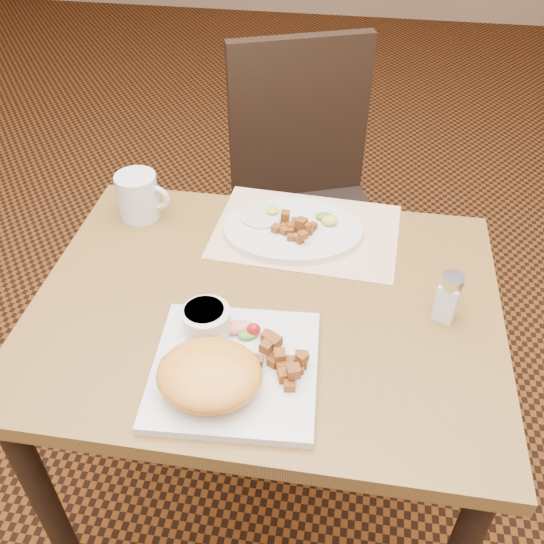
{
  "coord_description": "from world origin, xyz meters",
  "views": [
    {
      "loc": [
        0.15,
        -0.83,
        1.56
      ],
      "look_at": [
        0.01,
        0.01,
        0.82
      ],
      "focal_mm": 40.0,
      "sensor_mm": 36.0,
      "label": 1
    }
  ],
  "objects_px": {
    "chair_far": "(306,192)",
    "plate_square": "(235,369)",
    "plate_oval": "(293,230)",
    "salt_shaker": "(449,297)",
    "table": "(266,340)",
    "coffee_mug": "(139,196)"
  },
  "relations": [
    {
      "from": "chair_far",
      "to": "plate_square",
      "type": "height_order",
      "value": "chair_far"
    },
    {
      "from": "plate_oval",
      "to": "salt_shaker",
      "type": "xyz_separation_m",
      "value": [
        0.31,
        -0.21,
        0.04
      ]
    },
    {
      "from": "plate_square",
      "to": "chair_far",
      "type": "bearing_deg",
      "value": 88.24
    },
    {
      "from": "plate_square",
      "to": "salt_shaker",
      "type": "height_order",
      "value": "salt_shaker"
    },
    {
      "from": "plate_oval",
      "to": "salt_shaker",
      "type": "distance_m",
      "value": 0.38
    },
    {
      "from": "table",
      "to": "plate_oval",
      "type": "bearing_deg",
      "value": 84.01
    },
    {
      "from": "salt_shaker",
      "to": "coffee_mug",
      "type": "xyz_separation_m",
      "value": [
        -0.67,
        0.23,
        0.0
      ]
    },
    {
      "from": "salt_shaker",
      "to": "coffee_mug",
      "type": "relative_size",
      "value": 0.82
    },
    {
      "from": "table",
      "to": "salt_shaker",
      "type": "xyz_separation_m",
      "value": [
        0.34,
        0.01,
        0.16
      ]
    },
    {
      "from": "table",
      "to": "plate_square",
      "type": "height_order",
      "value": "plate_square"
    },
    {
      "from": "table",
      "to": "plate_oval",
      "type": "xyz_separation_m",
      "value": [
        0.02,
        0.22,
        0.12
      ]
    },
    {
      "from": "table",
      "to": "plate_square",
      "type": "xyz_separation_m",
      "value": [
        -0.02,
        -0.18,
        0.12
      ]
    },
    {
      "from": "plate_oval",
      "to": "table",
      "type": "bearing_deg",
      "value": -95.99
    },
    {
      "from": "table",
      "to": "plate_oval",
      "type": "height_order",
      "value": "plate_oval"
    },
    {
      "from": "plate_oval",
      "to": "salt_shaker",
      "type": "relative_size",
      "value": 3.05
    },
    {
      "from": "table",
      "to": "coffee_mug",
      "type": "height_order",
      "value": "coffee_mug"
    },
    {
      "from": "coffee_mug",
      "to": "salt_shaker",
      "type": "bearing_deg",
      "value": -18.76
    },
    {
      "from": "chair_far",
      "to": "plate_square",
      "type": "distance_m",
      "value": 0.92
    },
    {
      "from": "chair_far",
      "to": "salt_shaker",
      "type": "relative_size",
      "value": 9.7
    },
    {
      "from": "salt_shaker",
      "to": "coffee_mug",
      "type": "bearing_deg",
      "value": 161.24
    },
    {
      "from": "table",
      "to": "coffee_mug",
      "type": "relative_size",
      "value": 7.38
    },
    {
      "from": "plate_square",
      "to": "salt_shaker",
      "type": "distance_m",
      "value": 0.41
    }
  ]
}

